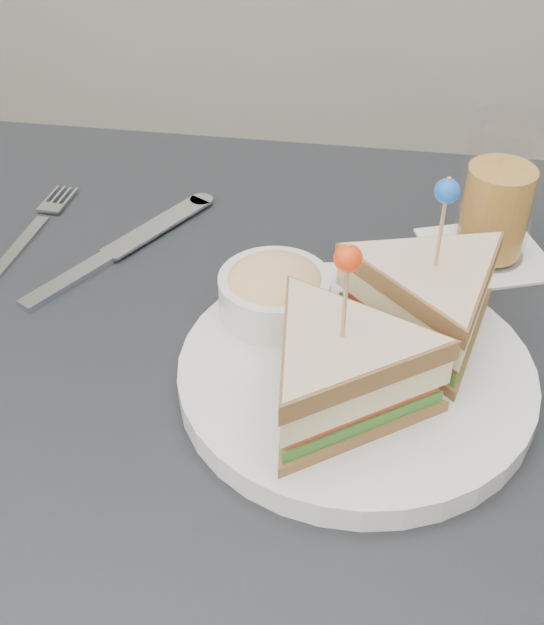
# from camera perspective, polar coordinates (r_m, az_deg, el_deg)

# --- Properties ---
(table) EXTENTS (0.80, 0.80, 0.75)m
(table) POSITION_cam_1_polar(r_m,az_deg,el_deg) (0.69, -0.97, -8.67)
(table) COLOR black
(table) RESTS_ON ground
(plate_meal) EXTENTS (0.32, 0.31, 0.16)m
(plate_meal) POSITION_cam_1_polar(r_m,az_deg,el_deg) (0.60, 6.99, -1.91)
(plate_meal) COLOR silver
(plate_meal) RESTS_ON table
(cutlery_fork) EXTENTS (0.03, 0.18, 0.01)m
(cutlery_fork) POSITION_cam_1_polar(r_m,az_deg,el_deg) (0.83, -16.82, 6.03)
(cutlery_fork) COLOR #B4BABF
(cutlery_fork) RESTS_ON table
(cutlery_knife) EXTENTS (0.14, 0.22, 0.01)m
(cutlery_knife) POSITION_cam_1_polar(r_m,az_deg,el_deg) (0.77, -11.27, 4.39)
(cutlery_knife) COLOR silver
(cutlery_knife) RESTS_ON table
(drink_set) EXTENTS (0.14, 0.14, 0.14)m
(drink_set) POSITION_cam_1_polar(r_m,az_deg,el_deg) (0.75, 16.10, 7.93)
(drink_set) COLOR white
(drink_set) RESTS_ON table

